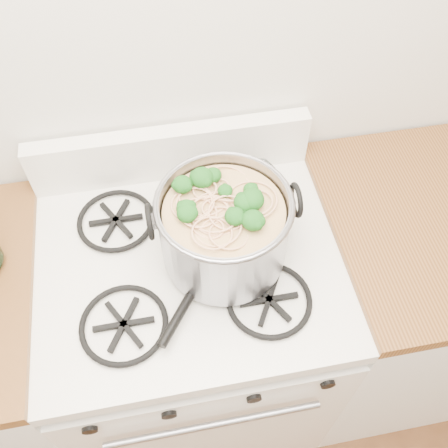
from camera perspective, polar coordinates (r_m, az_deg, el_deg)
gas_range at (r=1.66m, az=-3.11°, el=-12.72°), size 0.76×0.66×0.92m
counter_left at (r=1.71m, az=-20.69°, el=-14.38°), size 0.25×0.65×0.92m
stock_pot at (r=1.15m, az=0.00°, el=-0.57°), size 0.34×0.31×0.21m
spatula at (r=1.22m, az=-1.29°, el=-3.66°), size 0.42×0.42×0.02m
glass_bowl at (r=1.30m, az=1.48°, el=1.57°), size 0.12×0.12×0.03m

